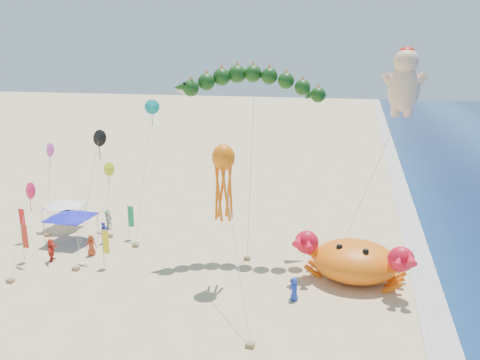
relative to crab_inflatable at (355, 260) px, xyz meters
name	(u,v)px	position (x,y,z in m)	size (l,w,h in m)	color
ground	(259,271)	(-6.97, -0.27, -1.59)	(320.00, 320.00, 0.00)	#D1B784
foam_strip	(428,290)	(5.03, -0.27, -1.59)	(320.00, 320.00, 0.00)	silver
crab_inflatable	(355,260)	(0.00, 0.00, 0.00)	(8.25, 6.20, 3.62)	orange
dragon_kite	(252,88)	(-8.47, 3.38, 11.83)	(11.73, 5.90, 14.71)	#11380F
cherub_kite	(404,80)	(2.79, 6.26, 12.39)	(5.40, 2.13, 16.46)	#F8C397
octopus_kite	(224,177)	(-9.02, -2.51, 6.19)	(4.67, 8.19, 10.04)	orange
canopy_blue	(71,215)	(-24.06, 1.40, 0.85)	(3.77, 3.77, 2.71)	gray
canopy_white	(64,204)	(-26.64, 4.14, 0.85)	(3.32, 3.32, 2.71)	gray
feather_flags	(71,229)	(-22.76, -0.55, 0.42)	(10.21, 6.47, 3.20)	gray
beachgoers	(107,239)	(-20.25, 0.70, -0.72)	(20.44, 10.35, 1.87)	#B23F1C
small_kites	(88,161)	(-22.41, 2.16, 5.61)	(11.28, 11.91, 12.19)	#F41B51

